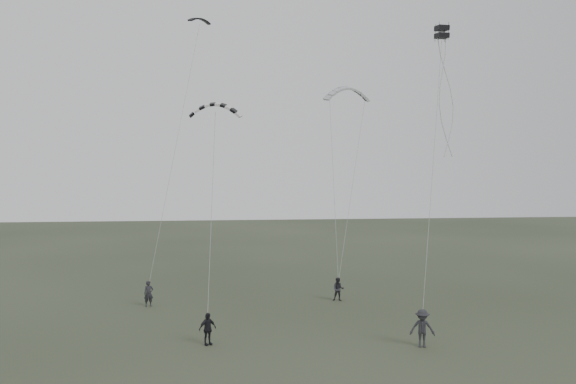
{
  "coord_description": "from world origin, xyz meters",
  "views": [
    {
      "loc": [
        -3.01,
        -29.56,
        8.43
      ],
      "look_at": [
        0.99,
        5.13,
        7.21
      ],
      "focal_mm": 35.0,
      "sensor_mm": 36.0,
      "label": 1
    }
  ],
  "objects": [
    {
      "name": "kite_box",
      "position": [
        9.77,
        2.39,
        16.68
      ],
      "size": [
        0.74,
        0.79,
        0.77
      ],
      "primitive_type": null,
      "rotation": [
        0.07,
        0.0,
        0.11
      ],
      "color": "black",
      "rests_on": "flyer_far"
    },
    {
      "name": "flyer_center",
      "position": [
        -3.81,
        -2.16,
        0.79
      ],
      "size": [
        0.99,
        0.81,
        1.58
      ],
      "primitive_type": "imported",
      "rotation": [
        0.0,
        0.0,
        0.54
      ],
      "color": "black",
      "rests_on": "ground"
    },
    {
      "name": "ground",
      "position": [
        0.0,
        0.0,
        0.0
      ],
      "size": [
        140.0,
        140.0,
        0.0
      ],
      "primitive_type": "plane",
      "color": "#2D3625",
      "rests_on": "ground"
    },
    {
      "name": "flyer_right",
      "position": [
        4.47,
        6.38,
        0.76
      ],
      "size": [
        0.86,
        0.74,
        1.53
      ],
      "primitive_type": "imported",
      "rotation": [
        0.0,
        0.0,
        -0.24
      ],
      "color": "#26262C",
      "rests_on": "ground"
    },
    {
      "name": "flyer_far",
      "position": [
        6.5,
        -3.7,
        0.92
      ],
      "size": [
        1.33,
        0.99,
        1.83
      ],
      "primitive_type": "imported",
      "rotation": [
        0.0,
        0.0,
        -0.28
      ],
      "color": "#27272B",
      "rests_on": "ground"
    },
    {
      "name": "kite_striped",
      "position": [
        -3.47,
        4.56,
        12.53
      ],
      "size": [
        3.22,
        1.33,
        1.38
      ],
      "primitive_type": null,
      "rotation": [
        0.25,
        0.0,
        -0.08
      ],
      "color": "black",
      "rests_on": "flyer_center"
    },
    {
      "name": "flyer_left",
      "position": [
        -7.72,
        6.26,
        0.8
      ],
      "size": [
        0.67,
        0.54,
        1.6
      ],
      "primitive_type": "imported",
      "rotation": [
        0.0,
        0.0,
        0.29
      ],
      "color": "#222328",
      "rests_on": "ground"
    },
    {
      "name": "kite_dark_small",
      "position": [
        -4.7,
        12.52,
        19.73
      ],
      "size": [
        1.75,
        1.44,
        0.64
      ],
      "primitive_type": null,
      "rotation": [
        0.23,
        0.0,
        0.58
      ],
      "color": "black",
      "rests_on": "flyer_left"
    },
    {
      "name": "kite_pale_large",
      "position": [
        6.91,
        14.81,
        15.18
      ],
      "size": [
        3.89,
        1.75,
        1.72
      ],
      "primitive_type": null,
      "rotation": [
        0.25,
        0.0,
        0.15
      ],
      "color": "#BBBEC1",
      "rests_on": "flyer_right"
    }
  ]
}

